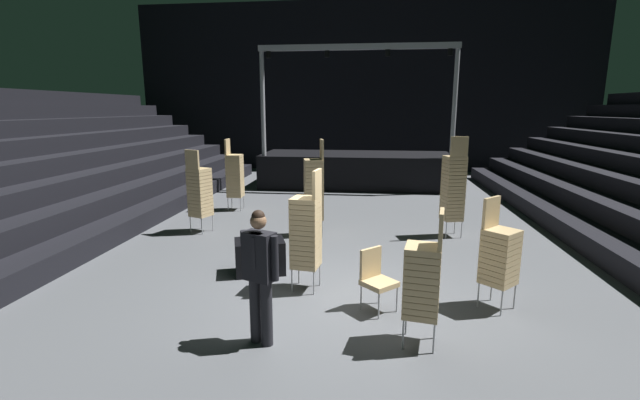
{
  "coord_description": "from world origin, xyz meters",
  "views": [
    {
      "loc": [
        0.58,
        -6.72,
        3.0
      ],
      "look_at": [
        -0.31,
        0.83,
        1.4
      ],
      "focal_mm": 24.36,
      "sensor_mm": 36.0,
      "label": 1
    }
  ],
  "objects_px": {
    "chair_stack_front_left": "(306,231)",
    "chair_stack_mid_right": "(423,279)",
    "stage_riser": "(356,168)",
    "chair_stack_mid_centre": "(453,187)",
    "chair_stack_rear_left": "(200,191)",
    "chair_stack_rear_right": "(235,175)",
    "man_with_tie": "(259,269)",
    "chair_stack_front_right": "(314,188)",
    "loose_chair_near_man": "(376,276)",
    "equipment_road_case": "(260,256)",
    "chair_stack_mid_left": "(499,254)"
  },
  "relations": [
    {
      "from": "man_with_tie",
      "to": "chair_stack_rear_left",
      "type": "xyz_separation_m",
      "value": [
        -2.79,
        4.96,
        0.01
      ]
    },
    {
      "from": "chair_stack_rear_right",
      "to": "equipment_road_case",
      "type": "distance_m",
      "value": 5.41
    },
    {
      "from": "chair_stack_rear_left",
      "to": "chair_stack_front_left",
      "type": "bearing_deg",
      "value": -24.13
    },
    {
      "from": "stage_riser",
      "to": "equipment_road_case",
      "type": "relative_size",
      "value": 8.14
    },
    {
      "from": "chair_stack_front_right",
      "to": "chair_stack_mid_left",
      "type": "relative_size",
      "value": 1.35
    },
    {
      "from": "man_with_tie",
      "to": "equipment_road_case",
      "type": "distance_m",
      "value": 2.62
    },
    {
      "from": "chair_stack_mid_centre",
      "to": "equipment_road_case",
      "type": "bearing_deg",
      "value": -158.05
    },
    {
      "from": "chair_stack_rear_right",
      "to": "loose_chair_near_man",
      "type": "bearing_deg",
      "value": 32.66
    },
    {
      "from": "loose_chair_near_man",
      "to": "chair_stack_mid_centre",
      "type": "bearing_deg",
      "value": -157.84
    },
    {
      "from": "chair_stack_front_left",
      "to": "equipment_road_case",
      "type": "xyz_separation_m",
      "value": [
        -0.97,
        0.65,
        -0.71
      ]
    },
    {
      "from": "stage_riser",
      "to": "chair_stack_mid_centre",
      "type": "relative_size",
      "value": 3.06
    },
    {
      "from": "stage_riser",
      "to": "chair_stack_front_right",
      "type": "bearing_deg",
      "value": -96.17
    },
    {
      "from": "equipment_road_case",
      "to": "stage_riser",
      "type": "bearing_deg",
      "value": 81.49
    },
    {
      "from": "man_with_tie",
      "to": "chair_stack_front_left",
      "type": "xyz_separation_m",
      "value": [
        0.33,
        1.79,
        0.01
      ]
    },
    {
      "from": "chair_stack_front_left",
      "to": "chair_stack_mid_right",
      "type": "relative_size",
      "value": 1.14
    },
    {
      "from": "man_with_tie",
      "to": "chair_stack_front_right",
      "type": "height_order",
      "value": "chair_stack_front_right"
    },
    {
      "from": "chair_stack_mid_centre",
      "to": "chair_stack_rear_right",
      "type": "xyz_separation_m",
      "value": [
        -5.98,
        2.1,
        -0.13
      ]
    },
    {
      "from": "man_with_tie",
      "to": "equipment_road_case",
      "type": "relative_size",
      "value": 1.98
    },
    {
      "from": "man_with_tie",
      "to": "loose_chair_near_man",
      "type": "xyz_separation_m",
      "value": [
        1.48,
        1.16,
        -0.48
      ]
    },
    {
      "from": "stage_riser",
      "to": "chair_stack_mid_right",
      "type": "bearing_deg",
      "value": -83.86
    },
    {
      "from": "man_with_tie",
      "to": "chair_stack_mid_right",
      "type": "distance_m",
      "value": 2.07
    },
    {
      "from": "chair_stack_rear_right",
      "to": "equipment_road_case",
      "type": "height_order",
      "value": "chair_stack_rear_right"
    },
    {
      "from": "stage_riser",
      "to": "chair_stack_mid_centre",
      "type": "height_order",
      "value": "stage_riser"
    },
    {
      "from": "chair_stack_rear_left",
      "to": "chair_stack_mid_right",
      "type": "bearing_deg",
      "value": -23.02
    },
    {
      "from": "stage_riser",
      "to": "chair_stack_mid_centre",
      "type": "distance_m",
      "value": 7.18
    },
    {
      "from": "chair_stack_rear_left",
      "to": "equipment_road_case",
      "type": "distance_m",
      "value": 3.39
    },
    {
      "from": "chair_stack_mid_left",
      "to": "chair_stack_mid_centre",
      "type": "relative_size",
      "value": 0.72
    },
    {
      "from": "chair_stack_mid_centre",
      "to": "chair_stack_rear_right",
      "type": "height_order",
      "value": "chair_stack_mid_centre"
    },
    {
      "from": "equipment_road_case",
      "to": "chair_stack_mid_left",
      "type": "bearing_deg",
      "value": -14.3
    },
    {
      "from": "chair_stack_front_left",
      "to": "loose_chair_near_man",
      "type": "height_order",
      "value": "chair_stack_front_left"
    },
    {
      "from": "chair_stack_front_right",
      "to": "chair_stack_rear_left",
      "type": "relative_size",
      "value": 1.12
    },
    {
      "from": "chair_stack_rear_left",
      "to": "man_with_tie",
      "type": "bearing_deg",
      "value": -39.3
    },
    {
      "from": "man_with_tie",
      "to": "chair_stack_rear_right",
      "type": "xyz_separation_m",
      "value": [
        -2.68,
        7.4,
        0.05
      ]
    },
    {
      "from": "chair_stack_mid_right",
      "to": "chair_stack_rear_right",
      "type": "distance_m",
      "value": 8.6
    },
    {
      "from": "man_with_tie",
      "to": "chair_stack_front_right",
      "type": "bearing_deg",
      "value": -67.46
    },
    {
      "from": "stage_riser",
      "to": "man_with_tie",
      "type": "distance_m",
      "value": 12.03
    },
    {
      "from": "chair_stack_mid_centre",
      "to": "loose_chair_near_man",
      "type": "bearing_deg",
      "value": -127.66
    },
    {
      "from": "chair_stack_mid_right",
      "to": "equipment_road_case",
      "type": "bearing_deg",
      "value": 60.63
    },
    {
      "from": "chair_stack_mid_right",
      "to": "chair_stack_mid_centre",
      "type": "relative_size",
      "value": 0.75
    },
    {
      "from": "chair_stack_front_left",
      "to": "chair_stack_rear_left",
      "type": "relative_size",
      "value": 1.0
    },
    {
      "from": "man_with_tie",
      "to": "chair_stack_front_left",
      "type": "distance_m",
      "value": 1.82
    },
    {
      "from": "stage_riser",
      "to": "equipment_road_case",
      "type": "bearing_deg",
      "value": -98.51
    },
    {
      "from": "chair_stack_front_left",
      "to": "chair_stack_mid_centre",
      "type": "height_order",
      "value": "chair_stack_mid_centre"
    },
    {
      "from": "chair_stack_mid_centre",
      "to": "chair_stack_rear_left",
      "type": "xyz_separation_m",
      "value": [
        -6.09,
        -0.33,
        -0.17
      ]
    },
    {
      "from": "chair_stack_front_right",
      "to": "chair_stack_rear_left",
      "type": "height_order",
      "value": "chair_stack_front_right"
    },
    {
      "from": "chair_stack_rear_right",
      "to": "equipment_road_case",
      "type": "relative_size",
      "value": 2.37
    },
    {
      "from": "chair_stack_mid_right",
      "to": "chair_stack_rear_left",
      "type": "height_order",
      "value": "chair_stack_rear_left"
    },
    {
      "from": "stage_riser",
      "to": "chair_stack_rear_right",
      "type": "distance_m",
      "value": 5.78
    },
    {
      "from": "chair_stack_front_right",
      "to": "chair_stack_mid_centre",
      "type": "distance_m",
      "value": 3.28
    },
    {
      "from": "chair_stack_front_left",
      "to": "chair_stack_rear_left",
      "type": "bearing_deg",
      "value": 52.93
    }
  ]
}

